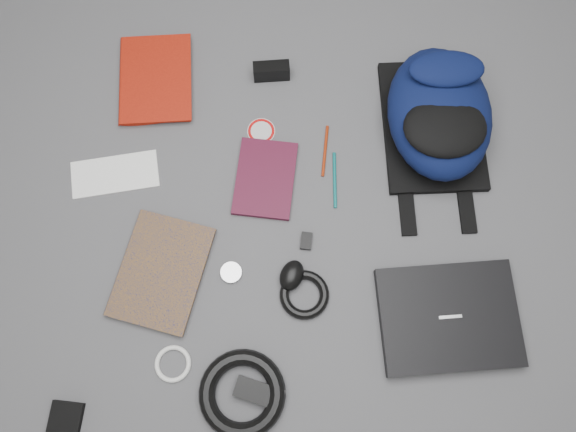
{
  "coord_description": "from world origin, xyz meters",
  "views": [
    {
      "loc": [
        0.0,
        -0.4,
        1.43
      ],
      "look_at": [
        0.0,
        0.0,
        0.02
      ],
      "focal_mm": 35.0,
      "sensor_mm": 36.0,
      "label": 1
    }
  ],
  "objects_px": {
    "laptop": "(448,317)",
    "textbook_red": "(120,81)",
    "comic_book": "(123,261)",
    "compact_camera": "(272,71)",
    "mouse": "(292,275)",
    "pouch": "(66,418)",
    "power_brick": "(259,393)",
    "backpack": "(439,113)",
    "dvd_case": "(265,179)"
  },
  "relations": [
    {
      "from": "dvd_case",
      "to": "power_brick",
      "type": "bearing_deg",
      "value": -84.16
    },
    {
      "from": "compact_camera",
      "to": "pouch",
      "type": "relative_size",
      "value": 1.35
    },
    {
      "from": "dvd_case",
      "to": "comic_book",
      "type": "bearing_deg",
      "value": -141.36
    },
    {
      "from": "backpack",
      "to": "pouch",
      "type": "relative_size",
      "value": 5.62
    },
    {
      "from": "mouse",
      "to": "compact_camera",
      "type": "bearing_deg",
      "value": 117.9
    },
    {
      "from": "textbook_red",
      "to": "pouch",
      "type": "bearing_deg",
      "value": -97.01
    },
    {
      "from": "comic_book",
      "to": "dvd_case",
      "type": "xyz_separation_m",
      "value": [
        0.36,
        0.23,
        -0.0
      ]
    },
    {
      "from": "backpack",
      "to": "power_brick",
      "type": "xyz_separation_m",
      "value": [
        -0.46,
        -0.71,
        -0.07
      ]
    },
    {
      "from": "laptop",
      "to": "textbook_red",
      "type": "relative_size",
      "value": 1.25
    },
    {
      "from": "textbook_red",
      "to": "compact_camera",
      "type": "height_order",
      "value": "compact_camera"
    },
    {
      "from": "backpack",
      "to": "dvd_case",
      "type": "bearing_deg",
      "value": -163.71
    },
    {
      "from": "textbook_red",
      "to": "laptop",
      "type": "bearing_deg",
      "value": -40.31
    },
    {
      "from": "comic_book",
      "to": "mouse",
      "type": "bearing_deg",
      "value": 10.03
    },
    {
      "from": "backpack",
      "to": "mouse",
      "type": "relative_size",
      "value": 5.15
    },
    {
      "from": "power_brick",
      "to": "textbook_red",
      "type": "bearing_deg",
      "value": 133.66
    },
    {
      "from": "backpack",
      "to": "power_brick",
      "type": "bearing_deg",
      "value": -125.8
    },
    {
      "from": "comic_book",
      "to": "power_brick",
      "type": "bearing_deg",
      "value": -27.16
    },
    {
      "from": "pouch",
      "to": "power_brick",
      "type": "bearing_deg",
      "value": 7.63
    },
    {
      "from": "backpack",
      "to": "comic_book",
      "type": "xyz_separation_m",
      "value": [
        -0.82,
        -0.39,
        -0.08
      ]
    },
    {
      "from": "laptop",
      "to": "mouse",
      "type": "height_order",
      "value": "mouse"
    },
    {
      "from": "compact_camera",
      "to": "power_brick",
      "type": "bearing_deg",
      "value": -95.68
    },
    {
      "from": "comic_book",
      "to": "mouse",
      "type": "xyz_separation_m",
      "value": [
        0.43,
        -0.03,
        0.01
      ]
    },
    {
      "from": "backpack",
      "to": "mouse",
      "type": "xyz_separation_m",
      "value": [
        -0.38,
        -0.42,
        -0.07
      ]
    },
    {
      "from": "dvd_case",
      "to": "mouse",
      "type": "distance_m",
      "value": 0.27
    },
    {
      "from": "textbook_red",
      "to": "mouse",
      "type": "distance_m",
      "value": 0.73
    },
    {
      "from": "backpack",
      "to": "power_brick",
      "type": "distance_m",
      "value": 0.84
    },
    {
      "from": "comic_book",
      "to": "pouch",
      "type": "relative_size",
      "value": 3.81
    },
    {
      "from": "comic_book",
      "to": "textbook_red",
      "type": "bearing_deg",
      "value": 110.6
    },
    {
      "from": "compact_camera",
      "to": "mouse",
      "type": "distance_m",
      "value": 0.58
    },
    {
      "from": "backpack",
      "to": "compact_camera",
      "type": "distance_m",
      "value": 0.47
    },
    {
      "from": "comic_book",
      "to": "dvd_case",
      "type": "distance_m",
      "value": 0.43
    },
    {
      "from": "mouse",
      "to": "pouch",
      "type": "relative_size",
      "value": 1.09
    },
    {
      "from": "backpack",
      "to": "comic_book",
      "type": "relative_size",
      "value": 1.47
    },
    {
      "from": "dvd_case",
      "to": "power_brick",
      "type": "xyz_separation_m",
      "value": [
        -0.0,
        -0.55,
        0.01
      ]
    },
    {
      "from": "mouse",
      "to": "power_brick",
      "type": "height_order",
      "value": "mouse"
    },
    {
      "from": "compact_camera",
      "to": "mouse",
      "type": "relative_size",
      "value": 1.24
    },
    {
      "from": "comic_book",
      "to": "mouse",
      "type": "height_order",
      "value": "mouse"
    },
    {
      "from": "comic_book",
      "to": "power_brick",
      "type": "relative_size",
      "value": 2.39
    },
    {
      "from": "comic_book",
      "to": "pouch",
      "type": "distance_m",
      "value": 0.39
    },
    {
      "from": "power_brick",
      "to": "mouse",
      "type": "bearing_deg",
      "value": 92.37
    },
    {
      "from": "comic_book",
      "to": "compact_camera",
      "type": "distance_m",
      "value": 0.66
    },
    {
      "from": "laptop",
      "to": "comic_book",
      "type": "bearing_deg",
      "value": 165.88
    },
    {
      "from": "dvd_case",
      "to": "pouch",
      "type": "bearing_deg",
      "value": -121.1
    },
    {
      "from": "backpack",
      "to": "compact_camera",
      "type": "height_order",
      "value": "backpack"
    },
    {
      "from": "mouse",
      "to": "pouch",
      "type": "distance_m",
      "value": 0.64
    },
    {
      "from": "laptop",
      "to": "comic_book",
      "type": "xyz_separation_m",
      "value": [
        -0.82,
        0.14,
        -0.01
      ]
    },
    {
      "from": "dvd_case",
      "to": "compact_camera",
      "type": "distance_m",
      "value": 0.31
    },
    {
      "from": "dvd_case",
      "to": "compact_camera",
      "type": "bearing_deg",
      "value": 93.89
    },
    {
      "from": "power_brick",
      "to": "pouch",
      "type": "relative_size",
      "value": 1.59
    },
    {
      "from": "comic_book",
      "to": "compact_camera",
      "type": "relative_size",
      "value": 2.82
    }
  ]
}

